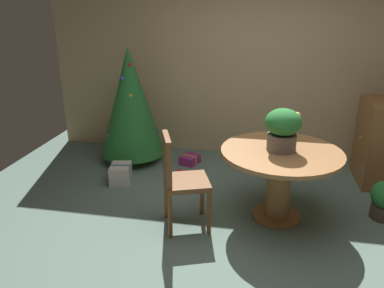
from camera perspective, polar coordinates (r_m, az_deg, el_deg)
name	(u,v)px	position (r m, az deg, el deg)	size (l,w,h in m)	color
ground_plane	(245,234)	(3.84, 7.94, -13.24)	(6.60, 6.60, 0.00)	slate
back_wall_panel	(259,66)	(5.46, 9.98, 11.55)	(6.00, 0.10, 2.60)	tan
round_dining_table	(280,171)	(3.92, 13.09, -3.91)	(1.20, 1.20, 0.75)	#9E6B3D
flower_vase	(283,128)	(3.77, 13.51, 2.37)	(0.35, 0.35, 0.42)	#665B51
wooden_chair_left_near	(179,177)	(3.67, -1.99, -4.95)	(0.54, 0.53, 0.97)	brown
holiday_tree	(131,102)	(5.24, -9.23, 6.28)	(0.89, 0.89, 1.59)	brown
gift_box_purple	(190,160)	(5.31, -0.34, -2.35)	(0.29, 0.32, 0.12)	#9E287A
gift_box_cream	(121,174)	(4.83, -10.68, -4.40)	(0.29, 0.35, 0.23)	silver
gift_box_red	(181,179)	(4.73, -1.65, -5.23)	(0.29, 0.27, 0.14)	red
wooden_cabinet	(380,142)	(5.18, 26.38, 0.24)	(0.46, 0.73, 1.03)	brown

